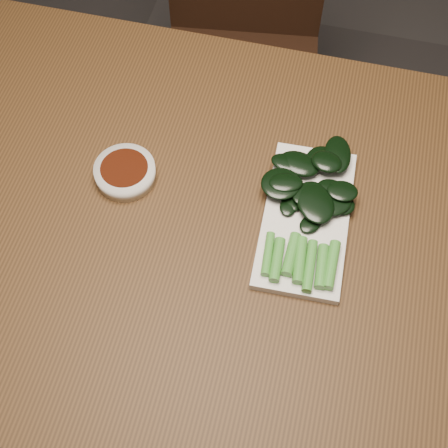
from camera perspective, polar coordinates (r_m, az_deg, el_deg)
ground at (r=1.68m, az=-0.90°, el=-12.81°), size 6.00×6.00×0.00m
table at (r=1.05m, az=-1.41°, el=-1.58°), size 1.40×0.80×0.75m
chair_far at (r=1.61m, az=1.60°, el=15.95°), size 0.44×0.44×0.89m
sauce_bowl at (r=1.03m, az=-9.03°, el=4.69°), size 0.10×0.10×0.03m
serving_plate at (r=0.99m, az=7.49°, el=0.52°), size 0.14×0.27×0.01m
gai_lan at (r=0.98m, az=7.90°, el=1.96°), size 0.17×0.29×0.03m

